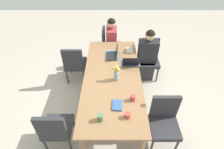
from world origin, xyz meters
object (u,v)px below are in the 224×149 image
object	(u,v)px
dining_table	(112,79)
laptop_far_left_mid	(130,63)
flower_vase	(116,73)
coffee_mug_centre_left	(133,98)
book_red_cover	(129,51)
coffee_mug_near_right	(127,115)
chair_head_left_left_near	(108,44)
laptop_head_left_left_near	(113,54)
chair_far_left_mid	(149,57)
chair_near_left_far	(74,63)
coffee_mug_near_left	(100,117)
person_far_left_mid	(147,58)
chair_near_right_near	(55,128)
person_head_left_left_near	(111,45)
book_blue_cover	(117,105)
chair_far_right_mid	(164,120)

from	to	relation	value
dining_table	laptop_far_left_mid	bearing A→B (deg)	134.76
flower_vase	coffee_mug_centre_left	distance (m)	0.54
dining_table	book_red_cover	xyz separation A→B (m)	(-0.81, 0.36, 0.08)
dining_table	coffee_mug_near_right	xyz separation A→B (m)	(0.85, 0.21, 0.11)
laptop_far_left_mid	book_red_cover	size ratio (longest dim) A/B	1.60
chair_head_left_left_near	laptop_head_left_left_near	bearing A→B (deg)	7.51
coffee_mug_near_right	book_red_cover	distance (m)	1.67
chair_far_left_mid	chair_near_left_far	bearing A→B (deg)	-82.24
laptop_far_left_mid	laptop_head_left_left_near	bearing A→B (deg)	-130.90
laptop_far_left_mid	coffee_mug_near_left	size ratio (longest dim) A/B	2.92
dining_table	person_far_left_mid	bearing A→B (deg)	138.95
chair_head_left_left_near	chair_near_right_near	xyz separation A→B (m)	(2.37, -0.75, 0.00)
person_head_left_left_near	coffee_mug_near_left	world-z (taller)	person_head_left_left_near
chair_near_left_far	book_blue_cover	xyz separation A→B (m)	(1.38, 0.89, 0.26)
chair_head_left_left_near	laptop_far_left_mid	bearing A→B (deg)	21.00
laptop_head_left_left_near	chair_far_left_mid	bearing A→B (deg)	112.10
dining_table	person_head_left_left_near	xyz separation A→B (m)	(-1.43, -0.02, -0.15)
dining_table	book_red_cover	world-z (taller)	book_red_cover
flower_vase	book_blue_cover	bearing A→B (deg)	0.57
chair_near_right_near	coffee_mug_centre_left	distance (m)	1.24
chair_far_left_mid	chair_far_right_mid	distance (m)	1.68
coffee_mug_near_right	book_blue_cover	world-z (taller)	coffee_mug_near_right
chair_near_left_far	book_red_cover	distance (m)	1.20
coffee_mug_near_right	book_blue_cover	distance (m)	0.25
chair_near_right_near	laptop_head_left_left_near	bearing A→B (deg)	150.19
person_head_left_left_near	flower_vase	size ratio (longest dim) A/B	4.14
chair_far_right_mid	chair_near_right_near	bearing A→B (deg)	-84.94
flower_vase	laptop_head_left_left_near	world-z (taller)	flower_vase
person_head_left_left_near	coffee_mug_near_right	xyz separation A→B (m)	(2.28, 0.23, 0.26)
flower_vase	book_red_cover	world-z (taller)	flower_vase
flower_vase	coffee_mug_near_left	size ratio (longest dim) A/B	2.64
person_head_left_left_near	chair_near_left_far	bearing A→B (deg)	-48.58
dining_table	flower_vase	size ratio (longest dim) A/B	8.27
chair_near_right_near	coffee_mug_near_right	world-z (taller)	chair_near_right_near
coffee_mug_near_right	coffee_mug_centre_left	world-z (taller)	coffee_mug_centre_left
dining_table	chair_far_left_mid	world-z (taller)	chair_far_left_mid
laptop_far_left_mid	person_far_left_mid	bearing A→B (deg)	141.96
chair_near_left_far	chair_far_right_mid	size ratio (longest dim) A/B	1.00
coffee_mug_centre_left	coffee_mug_near_right	bearing A→B (deg)	-17.59
chair_head_left_left_near	chair_far_left_mid	distance (m)	1.06
chair_far_right_mid	coffee_mug_centre_left	distance (m)	0.60
laptop_head_left_left_near	book_blue_cover	xyz separation A→B (m)	(1.28, 0.06, -0.03)
person_head_left_left_near	chair_near_right_near	xyz separation A→B (m)	(2.31, -0.82, -0.03)
person_far_left_mid	laptop_head_left_left_near	size ratio (longest dim) A/B	3.73
chair_head_left_left_near	person_far_left_mid	size ratio (longest dim) A/B	0.75
chair_near_right_near	coffee_mug_near_right	distance (m)	1.09
person_head_left_left_near	coffee_mug_centre_left	world-z (taller)	person_head_left_left_near
chair_far_left_mid	coffee_mug_near_left	distance (m)	2.12
laptop_head_left_left_near	book_blue_cover	world-z (taller)	laptop_head_left_left_near
laptop_far_left_mid	book_blue_cover	bearing A→B (deg)	-15.24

